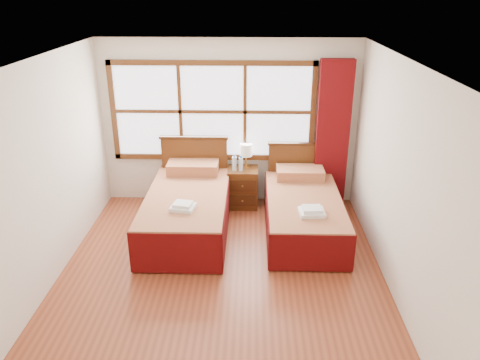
{
  "coord_description": "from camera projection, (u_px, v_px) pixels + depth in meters",
  "views": [
    {
      "loc": [
        0.36,
        -4.83,
        3.33
      ],
      "look_at": [
        0.21,
        0.7,
        0.99
      ],
      "focal_mm": 35.0,
      "sensor_mm": 36.0,
      "label": 1
    }
  ],
  "objects": [
    {
      "name": "curtain",
      "position": [
        332.0,
        135.0,
        7.2
      ],
      "size": [
        0.5,
        0.16,
        2.3
      ],
      "primitive_type": "cube",
      "color": "#62090C",
      "rests_on": "wall_back"
    },
    {
      "name": "wall_back",
      "position": [
        229.0,
        123.0,
        7.32
      ],
      "size": [
        4.0,
        0.0,
        4.0
      ],
      "primitive_type": "plane",
      "rotation": [
        1.57,
        0.0,
        0.0
      ],
      "color": "silver",
      "rests_on": "floor"
    },
    {
      "name": "floor",
      "position": [
        221.0,
        276.0,
        5.75
      ],
      "size": [
        4.5,
        4.5,
        0.0
      ],
      "primitive_type": "plane",
      "color": "brown",
      "rests_on": "ground"
    },
    {
      "name": "bottle_far",
      "position": [
        241.0,
        164.0,
        7.24
      ],
      "size": [
        0.06,
        0.06,
        0.24
      ],
      "color": "silver",
      "rests_on": "nightstand"
    },
    {
      "name": "lamp",
      "position": [
        246.0,
        151.0,
        7.34
      ],
      "size": [
        0.2,
        0.2,
        0.38
      ],
      "color": "gold",
      "rests_on": "nightstand"
    },
    {
      "name": "wall_left",
      "position": [
        43.0,
        177.0,
        5.3
      ],
      "size": [
        0.0,
        4.5,
        4.5
      ],
      "primitive_type": "plane",
      "rotation": [
        1.57,
        0.0,
        1.57
      ],
      "color": "silver",
      "rests_on": "floor"
    },
    {
      "name": "window",
      "position": [
        213.0,
        111.0,
        7.21
      ],
      "size": [
        3.16,
        0.06,
        1.56
      ],
      "color": "white",
      "rests_on": "wall_back"
    },
    {
      "name": "bottle_near",
      "position": [
        234.0,
        163.0,
        7.24
      ],
      "size": [
        0.07,
        0.07,
        0.26
      ],
      "color": "silver",
      "rests_on": "nightstand"
    },
    {
      "name": "ceiling",
      "position": [
        217.0,
        61.0,
        4.74
      ],
      "size": [
        4.5,
        4.5,
        0.0
      ],
      "primitive_type": "plane",
      "rotation": [
        3.14,
        0.0,
        0.0
      ],
      "color": "white",
      "rests_on": "wall_back"
    },
    {
      "name": "towels_left",
      "position": [
        183.0,
        206.0,
        6.11
      ],
      "size": [
        0.35,
        0.32,
        0.09
      ],
      "rotation": [
        0.0,
        0.0,
        -0.19
      ],
      "color": "white",
      "rests_on": "bed_left"
    },
    {
      "name": "nightstand",
      "position": [
        243.0,
        188.0,
        7.46
      ],
      "size": [
        0.47,
        0.47,
        0.63
      ],
      "color": "#532C12",
      "rests_on": "floor"
    },
    {
      "name": "towels_right",
      "position": [
        312.0,
        211.0,
        6.08
      ],
      "size": [
        0.34,
        0.31,
        0.1
      ],
      "rotation": [
        0.0,
        0.0,
        0.06
      ],
      "color": "white",
      "rests_on": "bed_right"
    },
    {
      "name": "bed_right",
      "position": [
        303.0,
        211.0,
        6.71
      ],
      "size": [
        1.06,
        2.08,
        1.03
      ],
      "color": "#3B1F0C",
      "rests_on": "floor"
    },
    {
      "name": "bed_left",
      "position": [
        188.0,
        208.0,
        6.74
      ],
      "size": [
        1.15,
        2.22,
        1.12
      ],
      "color": "#3B1F0C",
      "rests_on": "floor"
    },
    {
      "name": "wall_right",
      "position": [
        399.0,
        181.0,
        5.2
      ],
      "size": [
        0.0,
        4.5,
        4.5
      ],
      "primitive_type": "plane",
      "rotation": [
        1.57,
        0.0,
        -1.57
      ],
      "color": "silver",
      "rests_on": "floor"
    }
  ]
}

